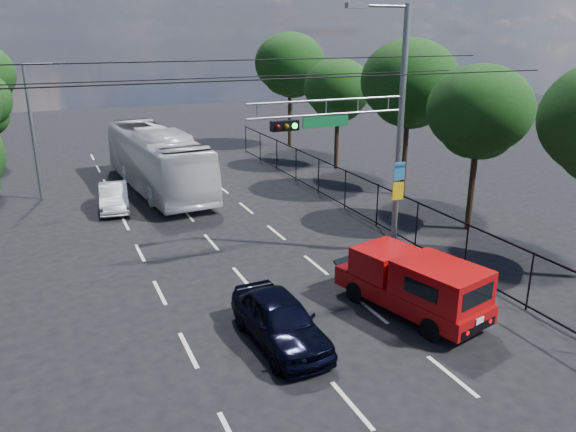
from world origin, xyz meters
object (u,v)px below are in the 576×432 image
white_bus (157,160)px  navy_hatchback (280,320)px  signal_mast (373,125)px  white_van (114,197)px  red_pickup (413,283)px

white_bus → navy_hatchback: bearing=-95.4°
signal_mast → white_van: size_ratio=2.44×
white_van → signal_mast: bearing=-45.1°
red_pickup → white_van: size_ratio=1.42×
white_bus → red_pickup: bearing=-81.2°
signal_mast → red_pickup: bearing=-104.3°
red_pickup → navy_hatchback: (-4.56, -0.02, -0.31)m
navy_hatchback → red_pickup: bearing=-1.8°
red_pickup → navy_hatchback: bearing=-179.8°
white_bus → white_van: bearing=-138.8°
red_pickup → navy_hatchback: 4.57m
signal_mast → white_bus: signal_mast is taller
white_bus → white_van: white_bus is taller
navy_hatchback → white_van: bearing=98.0°
signal_mast → white_van: bearing=128.7°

